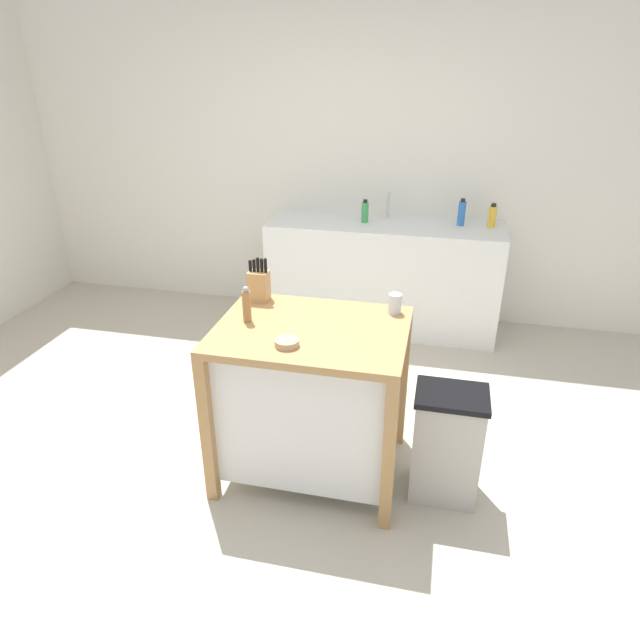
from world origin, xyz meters
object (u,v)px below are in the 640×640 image
object	(u,v)px
bowl_stoneware_deep	(287,342)
pepper_grinder	(247,305)
sink_faucet	(388,206)
bottle_spray_cleaner	(365,212)
drinking_cup	(395,303)
bottle_dish_soap	(492,216)
trash_bin	(446,444)
knife_block	(259,285)
kitchen_island	(312,393)
bottle_hand_soap	(462,213)

from	to	relation	value
bowl_stoneware_deep	pepper_grinder	bearing A→B (deg)	141.53
sink_faucet	bowl_stoneware_deep	bearing A→B (deg)	-95.29
bowl_stoneware_deep	bottle_spray_cleaner	distance (m)	2.15
drinking_cup	bottle_dish_soap	size ratio (longest dim) A/B	0.57
trash_bin	bottle_dish_soap	bearing A→B (deg)	83.31
pepper_grinder	bottle_dish_soap	size ratio (longest dim) A/B	1.03
knife_block	bottle_dish_soap	bearing A→B (deg)	52.59
kitchen_island	knife_block	xyz separation A→B (m)	(-0.37, 0.28, 0.48)
knife_block	trash_bin	bearing A→B (deg)	-16.31
knife_block	pepper_grinder	distance (m)	0.28
kitchen_island	bottle_dish_soap	world-z (taller)	bottle_dish_soap
knife_block	bottle_spray_cleaner	bearing A→B (deg)	78.38
bowl_stoneware_deep	pepper_grinder	distance (m)	0.36
bottle_spray_cleaner	bowl_stoneware_deep	bearing A→B (deg)	-91.15
bottle_dish_soap	trash_bin	bearing A→B (deg)	-96.69
drinking_cup	sink_faucet	bearing A→B (deg)	97.74
trash_bin	bottle_hand_soap	xyz separation A→B (m)	(0.01, 2.07, 0.69)
bowl_stoneware_deep	bottle_spray_cleaner	world-z (taller)	bottle_spray_cleaner
sink_faucet	bottle_spray_cleaner	size ratio (longest dim) A/B	1.19
trash_bin	bottle_spray_cleaner	distance (m)	2.22
bottle_hand_soap	bottle_dish_soap	xyz separation A→B (m)	(0.23, -0.00, -0.01)
bowl_stoneware_deep	bottle_dish_soap	size ratio (longest dim) A/B	0.62
bottle_hand_soap	bowl_stoneware_deep	bearing A→B (deg)	-109.68
bottle_hand_soap	knife_block	bearing A→B (deg)	-122.17
bowl_stoneware_deep	bottle_dish_soap	xyz separation A→B (m)	(1.03, 2.23, 0.08)
knife_block	drinking_cup	distance (m)	0.76
kitchen_island	sink_faucet	size ratio (longest dim) A/B	4.42
bowl_stoneware_deep	drinking_cup	xyz separation A→B (m)	(0.46, 0.49, 0.04)
trash_bin	bottle_dish_soap	world-z (taller)	bottle_dish_soap
drinking_cup	bottle_hand_soap	size ratio (longest dim) A/B	0.50
knife_block	bowl_stoneware_deep	distance (m)	0.58
bowl_stoneware_deep	bottle_hand_soap	world-z (taller)	bottle_hand_soap
pepper_grinder	bottle_dish_soap	world-z (taller)	bottle_dish_soap
trash_bin	bottle_hand_soap	size ratio (longest dim) A/B	2.96
bowl_stoneware_deep	bottle_dish_soap	world-z (taller)	bottle_dish_soap
bottle_hand_soap	drinking_cup	bearing A→B (deg)	-101.10
drinking_cup	bottle_dish_soap	distance (m)	1.84
drinking_cup	bottle_dish_soap	bearing A→B (deg)	71.68
sink_faucet	pepper_grinder	bearing A→B (deg)	-103.15
trash_bin	sink_faucet	bearing A→B (deg)	105.31
sink_faucet	trash_bin	bearing A→B (deg)	-74.69
sink_faucet	knife_block	bearing A→B (deg)	-105.83
kitchen_island	knife_block	distance (m)	0.67
pepper_grinder	trash_bin	world-z (taller)	pepper_grinder
bottle_hand_soap	bottle_dish_soap	bearing A→B (deg)	-0.89
bottle_spray_cleaner	bottle_hand_soap	size ratio (longest dim) A/B	0.87
pepper_grinder	bottle_spray_cleaner	xyz separation A→B (m)	(0.32, 1.94, 0.01)
knife_block	bottle_hand_soap	bearing A→B (deg)	57.83
bowl_stoneware_deep	bottle_spray_cleaner	bearing A→B (deg)	88.85
pepper_grinder	bottle_dish_soap	xyz separation A→B (m)	(1.31, 2.02, 0.01)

